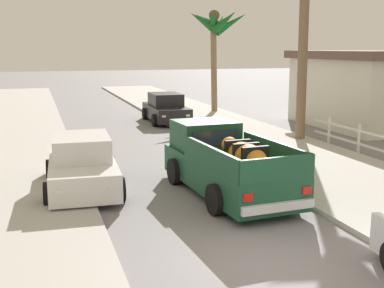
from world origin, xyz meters
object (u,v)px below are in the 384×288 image
Objects in this scene: pickup_truck at (226,164)px; car_left_near at (166,109)px; palm_tree_left_fore at (216,28)px; car_right_near at (82,165)px.

car_left_near is at bearing 82.33° from pickup_truck.
pickup_truck is at bearing -97.67° from car_left_near.
car_left_near is 6.59m from palm_tree_left_fore.
car_right_near is at bearing 158.09° from pickup_truck.
pickup_truck is 13.40m from car_left_near.
palm_tree_left_fore is (5.73, 16.27, 4.26)m from pickup_truck.
car_right_near is 18.07m from palm_tree_left_fore.
palm_tree_left_fore reaches higher than car_left_near.
palm_tree_left_fore is (3.94, 2.99, 4.36)m from car_left_near.
car_left_near is at bearing 65.04° from car_right_near.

